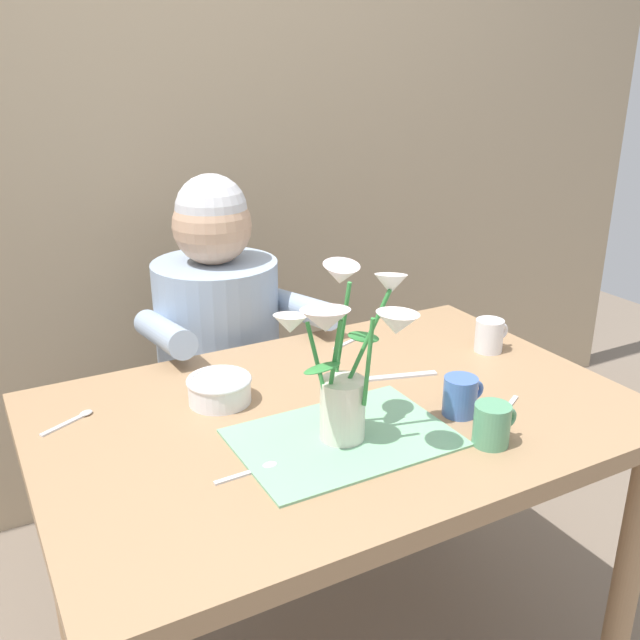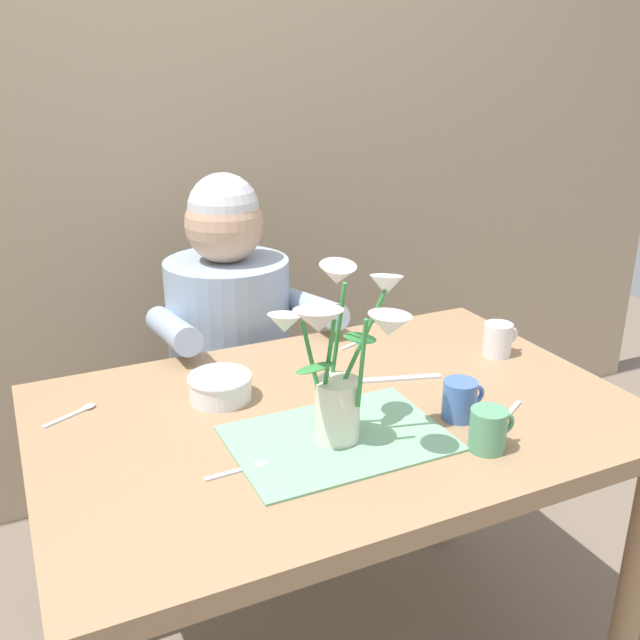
{
  "view_description": "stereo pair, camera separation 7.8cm",
  "coord_description": "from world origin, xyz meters",
  "px_view_note": "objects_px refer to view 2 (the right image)",
  "views": [
    {
      "loc": [
        -0.65,
        -1.1,
        1.41
      ],
      "look_at": [
        -0.02,
        0.05,
        0.92
      ],
      "focal_mm": 39.24,
      "sensor_mm": 36.0,
      "label": 1
    },
    {
      "loc": [
        -0.58,
        -1.14,
        1.41
      ],
      "look_at": [
        -0.02,
        0.05,
        0.92
      ],
      "focal_mm": 39.24,
      "sensor_mm": 36.0,
      "label": 2
    }
  ],
  "objects_px": {
    "flower_vase": "(339,359)",
    "ceramic_bowl": "(220,386)",
    "seated_person": "(232,374)",
    "coffee_cup": "(489,430)",
    "ceramic_mug": "(498,339)",
    "dinner_knife": "(399,378)",
    "tea_cup": "(460,400)"
  },
  "relations": [
    {
      "from": "tea_cup",
      "to": "seated_person",
      "type": "bearing_deg",
      "value": 107.06
    },
    {
      "from": "ceramic_bowl",
      "to": "ceramic_mug",
      "type": "bearing_deg",
      "value": -5.04
    },
    {
      "from": "ceramic_bowl",
      "to": "tea_cup",
      "type": "xyz_separation_m",
      "value": [
        0.4,
        -0.28,
        0.01
      ]
    },
    {
      "from": "dinner_knife",
      "to": "tea_cup",
      "type": "height_order",
      "value": "tea_cup"
    },
    {
      "from": "ceramic_mug",
      "to": "seated_person",
      "type": "bearing_deg",
      "value": 133.39
    },
    {
      "from": "flower_vase",
      "to": "dinner_knife",
      "type": "height_order",
      "value": "flower_vase"
    },
    {
      "from": "ceramic_bowl",
      "to": "dinner_knife",
      "type": "bearing_deg",
      "value": -11.44
    },
    {
      "from": "flower_vase",
      "to": "ceramic_mug",
      "type": "bearing_deg",
      "value": 20.95
    },
    {
      "from": "ceramic_mug",
      "to": "flower_vase",
      "type": "bearing_deg",
      "value": -159.05
    },
    {
      "from": "coffee_cup",
      "to": "flower_vase",
      "type": "bearing_deg",
      "value": 149.61
    },
    {
      "from": "flower_vase",
      "to": "coffee_cup",
      "type": "bearing_deg",
      "value": -30.39
    },
    {
      "from": "flower_vase",
      "to": "dinner_knife",
      "type": "bearing_deg",
      "value": 37.03
    },
    {
      "from": "tea_cup",
      "to": "dinner_knife",
      "type": "bearing_deg",
      "value": 94.36
    },
    {
      "from": "flower_vase",
      "to": "ceramic_bowl",
      "type": "height_order",
      "value": "flower_vase"
    },
    {
      "from": "flower_vase",
      "to": "ceramic_mug",
      "type": "height_order",
      "value": "flower_vase"
    },
    {
      "from": "ceramic_bowl",
      "to": "coffee_cup",
      "type": "bearing_deg",
      "value": -46.45
    },
    {
      "from": "flower_vase",
      "to": "ceramic_mug",
      "type": "distance_m",
      "value": 0.58
    },
    {
      "from": "dinner_knife",
      "to": "ceramic_mug",
      "type": "bearing_deg",
      "value": 20.26
    },
    {
      "from": "dinner_knife",
      "to": "ceramic_bowl",
      "type": "bearing_deg",
      "value": -175.01
    },
    {
      "from": "seated_person",
      "to": "coffee_cup",
      "type": "height_order",
      "value": "seated_person"
    },
    {
      "from": "coffee_cup",
      "to": "ceramic_mug",
      "type": "bearing_deg",
      "value": 49.2
    },
    {
      "from": "flower_vase",
      "to": "tea_cup",
      "type": "height_order",
      "value": "flower_vase"
    },
    {
      "from": "seated_person",
      "to": "coffee_cup",
      "type": "xyz_separation_m",
      "value": [
        0.21,
        -0.87,
        0.22
      ]
    },
    {
      "from": "dinner_knife",
      "to": "coffee_cup",
      "type": "height_order",
      "value": "coffee_cup"
    },
    {
      "from": "ceramic_mug",
      "to": "coffee_cup",
      "type": "height_order",
      "value": "same"
    },
    {
      "from": "flower_vase",
      "to": "tea_cup",
      "type": "distance_m",
      "value": 0.29
    },
    {
      "from": "dinner_knife",
      "to": "tea_cup",
      "type": "relative_size",
      "value": 2.04
    },
    {
      "from": "seated_person",
      "to": "flower_vase",
      "type": "xyz_separation_m",
      "value": [
        -0.03,
        -0.73,
        0.35
      ]
    },
    {
      "from": "tea_cup",
      "to": "coffee_cup",
      "type": "bearing_deg",
      "value": -101.16
    },
    {
      "from": "flower_vase",
      "to": "tea_cup",
      "type": "xyz_separation_m",
      "value": [
        0.26,
        -0.02,
        -0.13
      ]
    },
    {
      "from": "tea_cup",
      "to": "coffee_cup",
      "type": "relative_size",
      "value": 1.0
    },
    {
      "from": "seated_person",
      "to": "ceramic_bowl",
      "type": "height_order",
      "value": "seated_person"
    }
  ]
}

